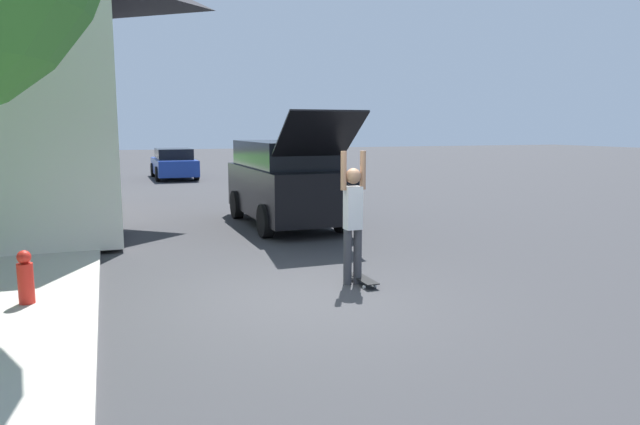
# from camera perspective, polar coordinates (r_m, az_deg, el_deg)

# --- Properties ---
(ground_plane) EXTENTS (120.00, 120.00, 0.00)m
(ground_plane) POSITION_cam_1_polar(r_m,az_deg,el_deg) (8.24, -1.94, -8.55)
(ground_plane) COLOR #333335
(sidewalk) EXTENTS (1.80, 80.00, 0.10)m
(sidewalk) POSITION_cam_1_polar(r_m,az_deg,el_deg) (13.72, -24.83, -2.25)
(sidewalk) COLOR #ADA89E
(sidewalk) RESTS_ON ground_plane
(suv_parked) EXTENTS (2.07, 5.43, 2.77)m
(suv_parked) POSITION_cam_1_polar(r_m,az_deg,el_deg) (14.24, -3.51, 3.17)
(suv_parked) COLOR black
(suv_parked) RESTS_ON ground_plane
(car_down_street) EXTENTS (1.94, 4.54, 1.44)m
(car_down_street) POSITION_cam_1_polar(r_m,az_deg,el_deg) (28.39, -14.42, 4.74)
(car_down_street) COLOR navy
(car_down_street) RESTS_ON ground_plane
(skateboarder) EXTENTS (0.41, 0.24, 2.07)m
(skateboarder) POSITION_cam_1_polar(r_m,az_deg,el_deg) (8.76, 3.31, -0.31)
(skateboarder) COLOR #38383D
(skateboarder) RESTS_ON ground_plane
(skateboard) EXTENTS (0.22, 0.76, 0.10)m
(skateboard) POSITION_cam_1_polar(r_m,az_deg,el_deg) (8.94, 4.33, -6.66)
(skateboard) COLOR black
(skateboard) RESTS_ON ground_plane
(fire_hydrant) EXTENTS (0.20, 0.20, 0.72)m
(fire_hydrant) POSITION_cam_1_polar(r_m,az_deg,el_deg) (8.52, -27.37, -5.83)
(fire_hydrant) COLOR red
(fire_hydrant) RESTS_ON sidewalk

